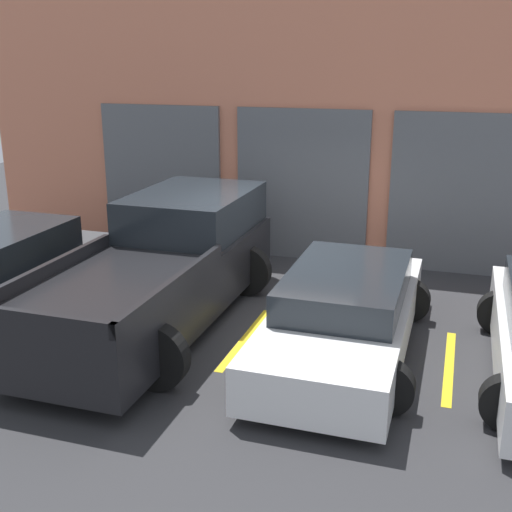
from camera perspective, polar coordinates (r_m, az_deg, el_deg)
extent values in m
plane|color=#2D2D30|center=(10.28, 0.97, -4.97)|extent=(28.00, 28.00, 0.00)
cube|color=#D17A5B|center=(12.77, 5.44, 11.40)|extent=(14.39, 0.60, 5.19)
cube|color=#595B60|center=(13.67, -8.38, 6.97)|extent=(2.62, 0.08, 2.96)
cube|color=#595B60|center=(12.65, 4.06, 6.27)|extent=(2.62, 0.08, 2.96)
cube|color=#595B60|center=(12.30, 17.88, 5.15)|extent=(2.62, 0.08, 2.96)
cube|color=black|center=(9.61, -9.01, -2.50)|extent=(1.92, 5.53, 0.88)
cube|color=#1E2328|center=(10.71, -5.57, 3.99)|extent=(1.77, 2.49, 0.66)
cube|color=black|center=(8.91, -18.06, -1.18)|extent=(0.08, 3.04, 0.18)
cube|color=black|center=(8.00, -7.25, -2.53)|extent=(0.08, 3.04, 0.18)
cube|color=black|center=(7.28, -18.84, -5.44)|extent=(1.92, 0.08, 0.18)
cylinder|color=black|center=(11.51, -8.94, -0.45)|extent=(0.85, 0.22, 0.85)
cylinder|color=black|center=(10.87, -0.88, -1.30)|extent=(0.85, 0.22, 0.85)
cylinder|color=black|center=(8.79, -18.99, -6.95)|extent=(0.85, 0.22, 0.85)
cylinder|color=black|center=(7.95, -8.93, -8.84)|extent=(0.85, 0.22, 0.85)
cube|color=white|center=(8.85, 7.81, -5.85)|extent=(1.72, 4.58, 0.59)
cube|color=#1E2328|center=(8.77, 8.08, -2.54)|extent=(1.51, 2.52, 0.42)
cylinder|color=black|center=(10.32, 5.11, -3.01)|extent=(0.65, 0.22, 0.65)
cylinder|color=black|center=(10.13, 13.43, -3.85)|extent=(0.65, 0.22, 0.65)
cylinder|color=black|center=(7.81, 0.35, -9.95)|extent=(0.65, 0.22, 0.65)
cylinder|color=black|center=(7.55, 11.50, -11.36)|extent=(0.65, 0.22, 0.65)
cylinder|color=black|center=(10.07, 20.80, -4.72)|extent=(0.62, 0.22, 0.62)
cylinder|color=black|center=(7.63, 21.54, -12.07)|extent=(0.62, 0.22, 0.62)
cylinder|color=black|center=(12.74, -20.80, -0.20)|extent=(0.62, 0.22, 0.62)
cylinder|color=black|center=(11.85, -14.88, -0.91)|extent=(0.62, 0.22, 0.62)
cube|color=gold|center=(10.54, -15.78, -5.05)|extent=(0.12, 2.20, 0.01)
cube|color=gold|center=(9.35, -0.95, -7.30)|extent=(0.12, 2.20, 0.01)
cube|color=gold|center=(8.93, 16.80, -9.33)|extent=(0.12, 2.20, 0.01)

